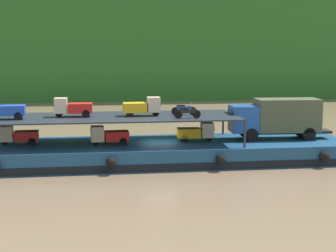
{
  "coord_description": "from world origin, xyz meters",
  "views": [
    {
      "loc": [
        -5.18,
        -40.33,
        8.49
      ],
      "look_at": [
        0.64,
        0.0,
        2.7
      ],
      "focal_mm": 59.17,
      "sensor_mm": 36.0,
      "label": 1
    }
  ],
  "objects_px": {
    "cargo_barge": "(160,152)",
    "mini_truck_lower_mid": "(196,132)",
    "mini_truck_upper_fore": "(142,107)",
    "mini_truck_lower_aft": "(109,135)",
    "mini_truck_lower_stern": "(19,135)",
    "mini_truck_upper_mid": "(73,107)",
    "mini_truck_upper_stern": "(4,110)",
    "motorcycle_upper_port": "(187,112)",
    "motorcycle_upper_centre": "(184,109)",
    "covered_lorry": "(277,117)"
  },
  "relations": [
    {
      "from": "mini_truck_lower_stern",
      "to": "mini_truck_lower_aft",
      "type": "height_order",
      "value": "same"
    },
    {
      "from": "mini_truck_lower_mid",
      "to": "mini_truck_upper_stern",
      "type": "relative_size",
      "value": 1.01
    },
    {
      "from": "mini_truck_upper_fore",
      "to": "covered_lorry",
      "type": "bearing_deg",
      "value": 1.18
    },
    {
      "from": "mini_truck_lower_stern",
      "to": "cargo_barge",
      "type": "bearing_deg",
      "value": -2.33
    },
    {
      "from": "mini_truck_lower_aft",
      "to": "mini_truck_upper_mid",
      "type": "bearing_deg",
      "value": 164.29
    },
    {
      "from": "mini_truck_lower_stern",
      "to": "mini_truck_lower_aft",
      "type": "bearing_deg",
      "value": -8.44
    },
    {
      "from": "mini_truck_lower_aft",
      "to": "mini_truck_upper_stern",
      "type": "xyz_separation_m",
      "value": [
        -7.26,
        -0.08,
        2.0
      ]
    },
    {
      "from": "mini_truck_lower_aft",
      "to": "mini_truck_lower_stern",
      "type": "bearing_deg",
      "value": 171.56
    },
    {
      "from": "mini_truck_upper_fore",
      "to": "motorcycle_upper_centre",
      "type": "height_order",
      "value": "mini_truck_upper_fore"
    },
    {
      "from": "cargo_barge",
      "to": "mini_truck_lower_aft",
      "type": "relative_size",
      "value": 10.1
    },
    {
      "from": "mini_truck_lower_mid",
      "to": "mini_truck_upper_fore",
      "type": "height_order",
      "value": "mini_truck_upper_fore"
    },
    {
      "from": "cargo_barge",
      "to": "mini_truck_upper_fore",
      "type": "relative_size",
      "value": 10.28
    },
    {
      "from": "mini_truck_lower_aft",
      "to": "motorcycle_upper_port",
      "type": "relative_size",
      "value": 1.47
    },
    {
      "from": "mini_truck_lower_mid",
      "to": "mini_truck_upper_stern",
      "type": "distance_m",
      "value": 14.0
    },
    {
      "from": "cargo_barge",
      "to": "mini_truck_lower_stern",
      "type": "bearing_deg",
      "value": 177.67
    },
    {
      "from": "covered_lorry",
      "to": "mini_truck_lower_mid",
      "type": "xyz_separation_m",
      "value": [
        -6.32,
        -0.04,
        -1.0
      ]
    },
    {
      "from": "mini_truck_upper_stern",
      "to": "motorcycle_upper_centre",
      "type": "relative_size",
      "value": 1.46
    },
    {
      "from": "mini_truck_lower_aft",
      "to": "mini_truck_lower_mid",
      "type": "height_order",
      "value": "same"
    },
    {
      "from": "mini_truck_lower_stern",
      "to": "mini_truck_lower_mid",
      "type": "relative_size",
      "value": 1.0
    },
    {
      "from": "mini_truck_lower_mid",
      "to": "motorcycle_upper_centre",
      "type": "relative_size",
      "value": 1.47
    },
    {
      "from": "covered_lorry",
      "to": "mini_truck_upper_fore",
      "type": "height_order",
      "value": "mini_truck_upper_fore"
    },
    {
      "from": "cargo_barge",
      "to": "mini_truck_lower_mid",
      "type": "relative_size",
      "value": 10.12
    },
    {
      "from": "mini_truck_lower_stern",
      "to": "mini_truck_lower_aft",
      "type": "xyz_separation_m",
      "value": [
        6.49,
        -0.96,
        0.0
      ]
    },
    {
      "from": "mini_truck_upper_stern",
      "to": "mini_truck_upper_mid",
      "type": "height_order",
      "value": "same"
    },
    {
      "from": "motorcycle_upper_centre",
      "to": "mini_truck_lower_stern",
      "type": "bearing_deg",
      "value": 178.16
    },
    {
      "from": "cargo_barge",
      "to": "mini_truck_upper_stern",
      "type": "relative_size",
      "value": 10.2
    },
    {
      "from": "motorcycle_upper_centre",
      "to": "mini_truck_lower_mid",
      "type": "bearing_deg",
      "value": 7.21
    },
    {
      "from": "cargo_barge",
      "to": "covered_lorry",
      "type": "height_order",
      "value": "covered_lorry"
    },
    {
      "from": "cargo_barge",
      "to": "motorcycle_upper_port",
      "type": "height_order",
      "value": "motorcycle_upper_port"
    },
    {
      "from": "cargo_barge",
      "to": "mini_truck_lower_stern",
      "type": "xyz_separation_m",
      "value": [
        -10.26,
        0.42,
        1.44
      ]
    },
    {
      "from": "mini_truck_lower_mid",
      "to": "mini_truck_lower_aft",
      "type": "bearing_deg",
      "value": -173.95
    },
    {
      "from": "mini_truck_upper_stern",
      "to": "motorcycle_upper_centre",
      "type": "bearing_deg",
      "value": 2.91
    },
    {
      "from": "cargo_barge",
      "to": "mini_truck_upper_stern",
      "type": "height_order",
      "value": "mini_truck_upper_stern"
    },
    {
      "from": "covered_lorry",
      "to": "mini_truck_lower_aft",
      "type": "height_order",
      "value": "covered_lorry"
    },
    {
      "from": "covered_lorry",
      "to": "mini_truck_upper_stern",
      "type": "relative_size",
      "value": 2.86
    },
    {
      "from": "mini_truck_upper_fore",
      "to": "motorcycle_upper_centre",
      "type": "relative_size",
      "value": 1.44
    },
    {
      "from": "mini_truck_upper_mid",
      "to": "mini_truck_upper_fore",
      "type": "height_order",
      "value": "same"
    },
    {
      "from": "mini_truck_lower_aft",
      "to": "motorcycle_upper_centre",
      "type": "xyz_separation_m",
      "value": [
        5.59,
        0.57,
        1.74
      ]
    },
    {
      "from": "mini_truck_lower_stern",
      "to": "mini_truck_lower_aft",
      "type": "relative_size",
      "value": 1.0
    },
    {
      "from": "mini_truck_lower_mid",
      "to": "mini_truck_upper_mid",
      "type": "bearing_deg",
      "value": 179.83
    },
    {
      "from": "cargo_barge",
      "to": "mini_truck_lower_mid",
      "type": "distance_m",
      "value": 3.15
    },
    {
      "from": "mini_truck_lower_aft",
      "to": "covered_lorry",
      "type": "bearing_deg",
      "value": 3.29
    },
    {
      "from": "mini_truck_lower_aft",
      "to": "motorcycle_upper_centre",
      "type": "relative_size",
      "value": 1.47
    },
    {
      "from": "covered_lorry",
      "to": "mini_truck_lower_aft",
      "type": "relative_size",
      "value": 2.84
    },
    {
      "from": "mini_truck_upper_mid",
      "to": "mini_truck_upper_stern",
      "type": "bearing_deg",
      "value": -170.28
    },
    {
      "from": "mini_truck_upper_stern",
      "to": "motorcycle_upper_port",
      "type": "relative_size",
      "value": 1.46
    },
    {
      "from": "mini_truck_upper_stern",
      "to": "motorcycle_upper_port",
      "type": "bearing_deg",
      "value": -5.74
    },
    {
      "from": "cargo_barge",
      "to": "motorcycle_upper_port",
      "type": "xyz_separation_m",
      "value": [
        1.73,
        -1.91,
        3.18
      ]
    },
    {
      "from": "mini_truck_lower_stern",
      "to": "mini_truck_upper_mid",
      "type": "height_order",
      "value": "mini_truck_upper_mid"
    },
    {
      "from": "cargo_barge",
      "to": "motorcycle_upper_port",
      "type": "distance_m",
      "value": 4.09
    }
  ]
}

